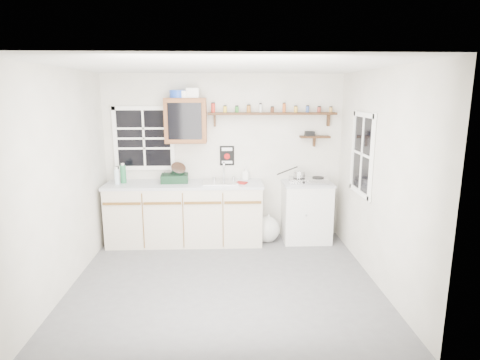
# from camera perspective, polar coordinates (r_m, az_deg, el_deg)

# --- Properties ---
(room) EXTENTS (3.64, 3.24, 2.54)m
(room) POSITION_cam_1_polar(r_m,az_deg,el_deg) (4.59, -2.34, 0.07)
(room) COLOR #545356
(room) RESTS_ON ground
(main_cabinet) EXTENTS (2.31, 0.63, 0.92)m
(main_cabinet) POSITION_cam_1_polar(r_m,az_deg,el_deg) (6.08, -7.80, -4.66)
(main_cabinet) COLOR beige
(main_cabinet) RESTS_ON floor
(right_cabinet) EXTENTS (0.73, 0.57, 0.91)m
(right_cabinet) POSITION_cam_1_polar(r_m,az_deg,el_deg) (6.20, 9.41, -4.42)
(right_cabinet) COLOR silver
(right_cabinet) RESTS_ON floor
(sink) EXTENTS (0.52, 0.44, 0.29)m
(sink) POSITION_cam_1_polar(r_m,az_deg,el_deg) (5.93, -2.77, -0.28)
(sink) COLOR #B5B5BA
(sink) RESTS_ON main_cabinet
(upper_cabinet) EXTENTS (0.60, 0.32, 0.65)m
(upper_cabinet) POSITION_cam_1_polar(r_m,az_deg,el_deg) (5.97, -7.72, 8.38)
(upper_cabinet) COLOR #5B3116
(upper_cabinet) RESTS_ON wall_back
(upper_cabinet_clutter) EXTENTS (0.42, 0.24, 0.14)m
(upper_cabinet_clutter) POSITION_cam_1_polar(r_m,az_deg,el_deg) (5.96, -8.03, 12.07)
(upper_cabinet_clutter) COLOR #1B42B4
(upper_cabinet_clutter) RESTS_ON upper_cabinet
(spice_shelf) EXTENTS (1.91, 0.18, 0.35)m
(spice_shelf) POSITION_cam_1_polar(r_m,az_deg,el_deg) (6.05, 4.45, 9.48)
(spice_shelf) COLOR black
(spice_shelf) RESTS_ON wall_back
(secondary_shelf) EXTENTS (0.45, 0.16, 0.24)m
(secondary_shelf) POSITION_cam_1_polar(r_m,az_deg,el_deg) (6.19, 10.38, 6.12)
(secondary_shelf) COLOR black
(secondary_shelf) RESTS_ON wall_back
(warning_sign) EXTENTS (0.22, 0.02, 0.30)m
(warning_sign) POSITION_cam_1_polar(r_m,az_deg,el_deg) (6.15, -1.86, 3.48)
(warning_sign) COLOR black
(warning_sign) RESTS_ON wall_back
(window_back) EXTENTS (0.93, 0.03, 0.98)m
(window_back) POSITION_cam_1_polar(r_m,az_deg,el_deg) (6.23, -13.51, 5.77)
(window_back) COLOR black
(window_back) RESTS_ON wall_back
(window_right) EXTENTS (0.03, 0.78, 1.08)m
(window_right) POSITION_cam_1_polar(r_m,az_deg,el_deg) (5.39, 17.01, 3.54)
(window_right) COLOR black
(window_right) RESTS_ON wall_back
(water_bottles) EXTENTS (0.15, 0.16, 0.29)m
(water_bottles) POSITION_cam_1_polar(r_m,az_deg,el_deg) (6.11, -16.60, 0.72)
(water_bottles) COLOR silver
(water_bottles) RESTS_ON main_cabinet
(dish_rack) EXTENTS (0.41, 0.32, 0.30)m
(dish_rack) POSITION_cam_1_polar(r_m,az_deg,el_deg) (6.03, -9.14, 0.59)
(dish_rack) COLOR black
(dish_rack) RESTS_ON main_cabinet
(soap_bottle) EXTENTS (0.11, 0.12, 0.19)m
(soap_bottle) POSITION_cam_1_polar(r_m,az_deg,el_deg) (6.13, 0.85, 0.96)
(soap_bottle) COLOR silver
(soap_bottle) RESTS_ON main_cabinet
(rag) EXTENTS (0.18, 0.17, 0.02)m
(rag) POSITION_cam_1_polar(r_m,az_deg,el_deg) (5.87, 0.24, -0.40)
(rag) COLOR maroon
(rag) RESTS_ON main_cabinet
(hotplate) EXTENTS (0.60, 0.36, 0.08)m
(hotplate) POSITION_cam_1_polar(r_m,az_deg,el_deg) (6.06, 9.72, -0.01)
(hotplate) COLOR #B5B5BA
(hotplate) RESTS_ON right_cabinet
(saucepan) EXTENTS (0.40, 0.27, 0.18)m
(saucepan) POSITION_cam_1_polar(r_m,az_deg,el_deg) (6.01, 8.36, 0.80)
(saucepan) COLOR #B5B5BA
(saucepan) RESTS_ON hotplate
(trash_bag) EXTENTS (0.40, 0.36, 0.46)m
(trash_bag) POSITION_cam_1_polar(r_m,az_deg,el_deg) (6.15, 3.88, -6.96)
(trash_bag) COLOR beige
(trash_bag) RESTS_ON floor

